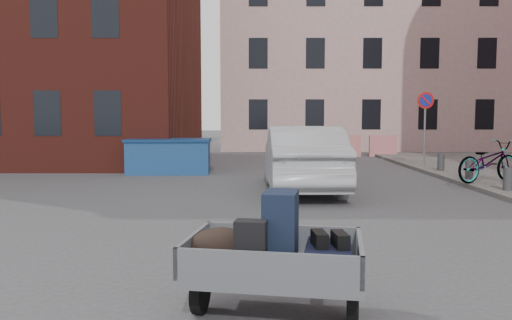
{
  "coord_description": "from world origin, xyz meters",
  "views": [
    {
      "loc": [
        -0.04,
        -8.53,
        1.9
      ],
      "look_at": [
        -0.07,
        0.56,
        1.1
      ],
      "focal_mm": 35.0,
      "sensor_mm": 36.0,
      "label": 1
    }
  ],
  "objects_px": {
    "dumpster": "(169,156)",
    "bicycle": "(488,161)",
    "silver_car": "(302,158)",
    "trailer": "(273,255)"
  },
  "relations": [
    {
      "from": "silver_car",
      "to": "bicycle",
      "type": "xyz_separation_m",
      "value": [
        5.1,
        0.72,
        -0.14
      ]
    },
    {
      "from": "dumpster",
      "to": "bicycle",
      "type": "xyz_separation_m",
      "value": [
        9.19,
        -3.1,
        0.1
      ]
    },
    {
      "from": "dumpster",
      "to": "silver_car",
      "type": "distance_m",
      "value": 5.6
    },
    {
      "from": "silver_car",
      "to": "dumpster",
      "type": "bearing_deg",
      "value": -44.23
    },
    {
      "from": "trailer",
      "to": "dumpster",
      "type": "height_order",
      "value": "trailer"
    },
    {
      "from": "silver_car",
      "to": "bicycle",
      "type": "bearing_deg",
      "value": -173.07
    },
    {
      "from": "trailer",
      "to": "silver_car",
      "type": "xyz_separation_m",
      "value": [
        0.99,
        8.16,
        0.22
      ]
    },
    {
      "from": "dumpster",
      "to": "bicycle",
      "type": "bearing_deg",
      "value": -21.19
    },
    {
      "from": "dumpster",
      "to": "silver_car",
      "type": "xyz_separation_m",
      "value": [
        4.09,
        -3.83,
        0.24
      ]
    },
    {
      "from": "trailer",
      "to": "bicycle",
      "type": "distance_m",
      "value": 10.77
    }
  ]
}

